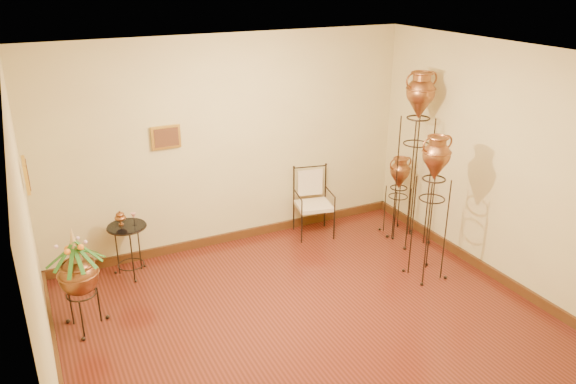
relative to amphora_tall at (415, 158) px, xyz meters
name	(u,v)px	position (x,y,z in m)	size (l,w,h in m)	color
ground	(322,337)	(-2.15, -1.40, -1.21)	(5.00, 5.00, 0.00)	#581E14
room_shell	(325,180)	(-2.16, -1.39, 0.53)	(5.02, 5.02, 2.81)	beige
amphora_tall	(415,158)	(0.00, 0.00, 0.00)	(0.60, 0.60, 2.36)	black
amphora_mid	(431,207)	(-0.40, -0.85, -0.29)	(0.50, 0.50, 1.81)	black
amphora_short	(398,195)	(0.00, 0.29, -0.63)	(0.40, 0.40, 1.15)	black
planter_urn	(78,272)	(-4.30, -0.15, -0.54)	(0.81, 0.81, 1.19)	black
armchair	(314,203)	(-1.08, 0.75, -0.73)	(0.63, 0.60, 0.96)	black
side_table	(129,249)	(-3.64, 0.76, -0.86)	(0.54, 0.54, 0.84)	black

